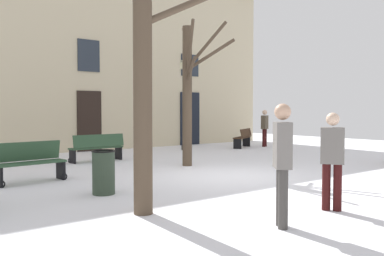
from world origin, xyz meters
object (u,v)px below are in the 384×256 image
(litter_bin, at_px, (104,172))
(tree_foreground, at_px, (145,58))
(streetlamp, at_px, (184,95))
(bench_near_center_tree, at_px, (243,138))
(tree_center, at_px, (189,88))
(person_crossing_plaza, at_px, (265,126))
(person_near_bench, at_px, (332,157))
(bench_by_litter_bin, at_px, (97,147))
(person_strolling, at_px, (282,158))
(bench_back_to_back_right, at_px, (30,162))

(litter_bin, bearing_deg, tree_foreground, -95.15)
(streetlamp, distance_m, bench_near_center_tree, 3.48)
(tree_center, xyz_separation_m, litter_bin, (-4.00, -2.34, -1.91))
(litter_bin, relative_size, person_crossing_plaza, 0.52)
(person_crossing_plaza, distance_m, person_near_bench, 12.49)
(litter_bin, bearing_deg, streetlamp, 43.12)
(litter_bin, distance_m, bench_by_litter_bin, 5.54)
(bench_by_litter_bin, distance_m, person_crossing_plaza, 8.71)
(streetlamp, bearing_deg, person_crossing_plaza, -14.12)
(tree_foreground, height_order, person_strolling, tree_foreground)
(person_near_bench, bearing_deg, person_strolling, -117.50)
(litter_bin, bearing_deg, bench_by_litter_bin, 66.06)
(tree_center, height_order, bench_near_center_tree, tree_center)
(bench_near_center_tree, bearing_deg, person_near_bench, 23.42)
(person_strolling, bearing_deg, bench_near_center_tree, -2.62)
(tree_center, bearing_deg, bench_back_to_back_right, -179.56)
(tree_foreground, height_order, streetlamp, tree_foreground)
(litter_bin, bearing_deg, person_crossing_plaza, 26.68)
(tree_center, distance_m, bench_back_to_back_right, 5.10)
(litter_bin, height_order, person_near_bench, person_near_bench)
(tree_center, height_order, person_near_bench, tree_center)
(streetlamp, height_order, person_crossing_plaza, streetlamp)
(tree_center, height_order, streetlamp, tree_center)
(litter_bin, xyz_separation_m, bench_back_to_back_right, (-0.75, 2.31, 0.04))
(tree_center, xyz_separation_m, person_crossing_plaza, (6.94, 3.15, -1.41))
(litter_bin, bearing_deg, person_strolling, -75.73)
(tree_foreground, distance_m, streetlamp, 11.00)
(person_near_bench, bearing_deg, tree_center, 132.50)
(bench_back_to_back_right, bearing_deg, litter_bin, -78.92)
(litter_bin, xyz_separation_m, bench_by_litter_bin, (2.25, 5.06, 0.03))
(person_crossing_plaza, xyz_separation_m, person_near_bench, (-8.52, -9.13, -0.04))
(tree_foreground, bearing_deg, person_crossing_plaza, 33.62)
(streetlamp, relative_size, person_strolling, 2.17)
(streetlamp, distance_m, bench_back_to_back_right, 8.96)
(tree_center, relative_size, bench_near_center_tree, 2.86)
(tree_foreground, height_order, litter_bin, tree_foreground)
(tree_center, distance_m, person_near_bench, 6.36)
(tree_center, distance_m, bench_near_center_tree, 6.93)
(person_crossing_plaza, bearing_deg, person_near_bench, -151.42)
(litter_bin, distance_m, bench_near_center_tree, 11.30)
(streetlamp, bearing_deg, person_near_bench, -114.04)
(tree_center, relative_size, streetlamp, 1.16)
(litter_bin, distance_m, person_strolling, 3.93)
(person_near_bench, bearing_deg, bench_near_center_tree, 109.24)
(streetlamp, bearing_deg, tree_center, -125.32)
(streetlamp, height_order, person_strolling, streetlamp)
(tree_center, xyz_separation_m, person_near_bench, (-1.58, -5.98, -1.45))
(person_crossing_plaza, distance_m, person_strolling, 13.61)
(litter_bin, relative_size, bench_by_litter_bin, 0.48)
(bench_near_center_tree, xyz_separation_m, bench_back_to_back_right, (-10.49, -3.41, 0.03))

